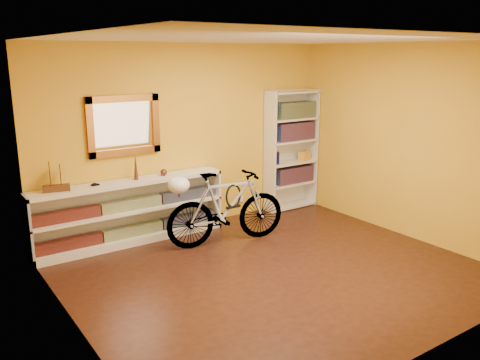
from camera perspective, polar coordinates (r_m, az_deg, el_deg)
floor at (r=5.93m, az=3.91°, el=-10.37°), size 4.50×4.00×0.01m
ceiling at (r=5.39m, az=4.38°, el=15.74°), size 4.50×4.00×0.01m
back_wall at (r=7.16m, az=-5.95°, el=4.82°), size 4.50×0.01×2.60m
left_wall at (r=4.50m, az=-18.94°, el=-1.45°), size 0.01×4.00×2.60m
right_wall at (r=7.12m, az=18.50°, el=4.12°), size 0.01×4.00×2.60m
gilt_mirror at (r=6.69m, az=-13.03°, el=6.05°), size 0.98×0.06×0.78m
wall_socket at (r=7.84m, az=0.09°, el=-2.16°), size 0.09×0.02×0.09m
console_unit at (r=6.79m, az=-12.28°, el=-3.55°), size 2.60×0.35×0.85m
cd_row_lower at (r=6.85m, az=-12.10°, el=-5.63°), size 2.50×0.13×0.14m
cd_row_upper at (r=6.74m, az=-12.26°, el=-2.70°), size 2.50×0.13×0.14m
model_ship at (r=6.36m, az=-20.24°, el=0.40°), size 0.33×0.19×0.37m
toy_car at (r=6.53m, az=-16.11°, el=-0.62°), size 0.00×0.00×0.00m
bronze_ornament at (r=6.67m, az=-11.77°, el=1.51°), size 0.06×0.06×0.35m
decorative_orb at (r=6.86m, az=-8.66°, el=0.88°), size 0.09×0.09×0.09m
bookcase at (r=8.09m, az=5.83°, el=3.38°), size 0.90×0.30×1.90m
book_row_a at (r=8.20m, az=6.02°, el=0.63°), size 0.70×0.22×0.26m
book_row_b at (r=8.07m, az=6.15°, el=5.54°), size 0.70×0.22×0.28m
book_row_c at (r=8.02m, az=6.22°, el=7.91°), size 0.70×0.22×0.25m
travel_mug at (r=7.89m, az=4.19°, el=2.51°), size 0.09×0.09×0.20m
red_tin at (r=7.89m, az=4.68°, el=7.53°), size 0.15×0.15×0.16m
yellow_bag at (r=8.24m, az=7.32°, el=2.75°), size 0.22×0.17×0.15m
bicycle at (r=6.59m, az=-1.54°, el=-3.15°), size 0.73×1.72×0.98m
helmet at (r=6.28m, az=-6.97°, el=-0.57°), size 0.28×0.26×0.21m
u_lock at (r=6.59m, az=-0.76°, el=-1.82°), size 0.24×0.03×0.24m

